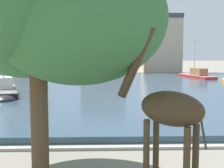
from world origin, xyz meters
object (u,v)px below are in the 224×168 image
Objects in this scene: sailboat_black at (4,93)px; shade_tree at (43,17)px; giraffe_statue at (166,112)px; sailboat_red at (194,76)px; sailboat_yellow at (13,75)px.

shade_tree is at bearing -68.35° from sailboat_black.
sailboat_red is at bearing 71.94° from giraffe_statue.
giraffe_statue is at bearing -62.02° from sailboat_black.
giraffe_statue is 0.57× the size of sailboat_black.
sailboat_yellow is at bearing 104.13° from sailboat_black.
sailboat_black reaches higher than giraffe_statue.
shade_tree is at bearing -114.16° from sailboat_red.
sailboat_black is 17.29m from shade_tree.
shade_tree reaches higher than sailboat_red.
giraffe_statue is 20.38m from sailboat_black.
sailboat_black is at bearing 117.98° from giraffe_statue.
giraffe_statue is at bearing -35.23° from shade_tree.
sailboat_yellow reaches higher than shade_tree.
sailboat_red is at bearing -9.37° from sailboat_yellow.
sailboat_red is at bearing 40.32° from sailboat_black.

